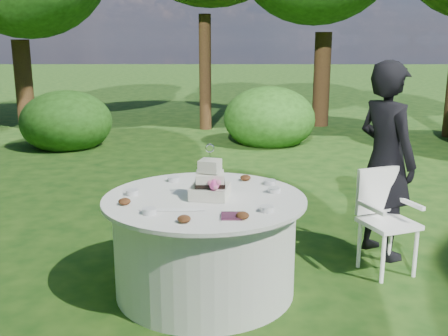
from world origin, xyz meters
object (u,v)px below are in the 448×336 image
at_px(guest, 386,161).
at_px(chair, 384,212).
at_px(table, 205,244).
at_px(napkins, 232,216).
at_px(cake, 210,183).

xyz_separation_m(guest, chair, (-0.09, -0.33, -0.37)).
relative_size(guest, table, 1.14).
bearing_deg(napkins, chair, 33.72).
height_order(cake, chair, cake).
xyz_separation_m(napkins, cake, (-0.16, 0.45, 0.10)).
bearing_deg(napkins, table, 113.62).
bearing_deg(chair, napkins, -146.28).
height_order(guest, table, guest).
xyz_separation_m(napkins, chair, (1.30, 0.87, -0.26)).
distance_m(guest, chair, 0.51).
relative_size(table, cake, 3.76).
bearing_deg(napkins, guest, 40.85).
bearing_deg(cake, table, 160.69).
bearing_deg(chair, guest, 75.34).
xyz_separation_m(table, chair, (1.51, 0.40, 0.13)).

